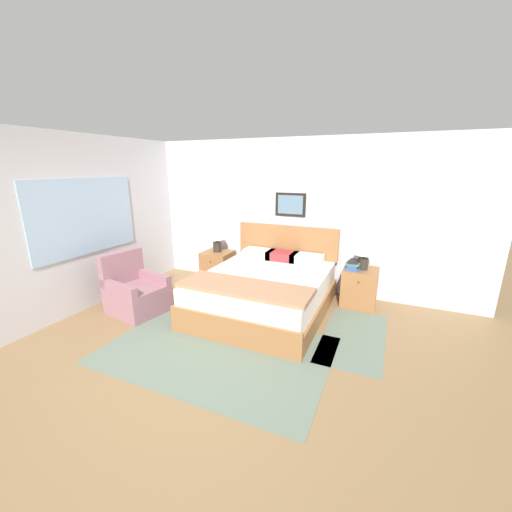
{
  "coord_description": "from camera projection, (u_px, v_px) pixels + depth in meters",
  "views": [
    {
      "loc": [
        1.95,
        -2.35,
        2.13
      ],
      "look_at": [
        0.23,
        1.57,
        0.91
      ],
      "focal_mm": 22.0,
      "sensor_mm": 36.0,
      "label": 1
    }
  ],
  "objects": [
    {
      "name": "wall_left",
      "position": [
        113.0,
        218.0,
        5.17
      ],
      "size": [
        0.08,
        5.26,
        2.6
      ],
      "color": "silver",
      "rests_on": "ground_plane"
    },
    {
      "name": "area_rug_bedside",
      "position": [
        354.0,
        337.0,
        4.07
      ],
      "size": [
        0.76,
        1.56,
        0.01
      ],
      "color": "slate",
      "rests_on": "ground_plane"
    },
    {
      "name": "book_slim_near_top",
      "position": [
        354.0,
        261.0,
        4.85
      ],
      "size": [
        0.16,
        0.25,
        0.03
      ],
      "rotation": [
        0.0,
        0.0,
        -0.1
      ],
      "color": "#232328",
      "rests_on": "book_novel_upper"
    },
    {
      "name": "armchair",
      "position": [
        135.0,
        293.0,
        4.74
      ],
      "size": [
        0.88,
        0.81,
        0.89
      ],
      "rotation": [
        0.0,
        0.0,
        -1.75
      ],
      "color": "#8E606B",
      "rests_on": "ground_plane"
    },
    {
      "name": "nightstand_near_window",
      "position": [
        218.0,
        267.0,
        5.97
      ],
      "size": [
        0.52,
        0.52,
        0.59
      ],
      "color": "#936038",
      "rests_on": "ground_plane"
    },
    {
      "name": "book_novel_upper",
      "position": [
        353.0,
        263.0,
        4.86
      ],
      "size": [
        0.23,
        0.23,
        0.04
      ],
      "rotation": [
        0.0,
        0.0,
        -0.11
      ],
      "color": "#4C7551",
      "rests_on": "book_hardcover_middle"
    },
    {
      "name": "book_thick_bottom",
      "position": [
        353.0,
        268.0,
        4.88
      ],
      "size": [
        0.26,
        0.27,
        0.04
      ],
      "rotation": [
        0.0,
        0.0,
        -0.19
      ],
      "color": "#335693",
      "rests_on": "nightstand_by_door"
    },
    {
      "name": "wall_back",
      "position": [
        274.0,
        215.0,
        5.59
      ],
      "size": [
        6.93,
        0.09,
        2.6
      ],
      "color": "silver",
      "rests_on": "ground_plane"
    },
    {
      "name": "bed",
      "position": [
        265.0,
        290.0,
        4.75
      ],
      "size": [
        1.79,
        2.15,
        1.15
      ],
      "color": "#936038",
      "rests_on": "ground_plane"
    },
    {
      "name": "area_rug_main",
      "position": [
        217.0,
        350.0,
        3.77
      ],
      "size": [
        2.65,
        1.75,
        0.01
      ],
      "color": "slate",
      "rests_on": "ground_plane"
    },
    {
      "name": "book_hardcover_middle",
      "position": [
        353.0,
        266.0,
        4.87
      ],
      "size": [
        0.16,
        0.23,
        0.04
      ],
      "rotation": [
        0.0,
        0.0,
        -0.08
      ],
      "color": "#335693",
      "rests_on": "book_thick_bottom"
    },
    {
      "name": "table_lamp_near_window",
      "position": [
        217.0,
        235.0,
        5.81
      ],
      "size": [
        0.3,
        0.3,
        0.5
      ],
      "color": "#2D2823",
      "rests_on": "nightstand_near_window"
    },
    {
      "name": "ground_plane",
      "position": [
        179.0,
        370.0,
        3.41
      ],
      "size": [
        16.0,
        16.0,
        0.0
      ],
      "primitive_type": "plane",
      "color": "olive"
    },
    {
      "name": "nightstand_by_door",
      "position": [
        359.0,
        287.0,
        4.97
      ],
      "size": [
        0.52,
        0.52,
        0.59
      ],
      "color": "#936038",
      "rests_on": "ground_plane"
    },
    {
      "name": "table_lamp_by_door",
      "position": [
        364.0,
        249.0,
        4.8
      ],
      "size": [
        0.3,
        0.3,
        0.5
      ],
      "color": "#2D2823",
      "rests_on": "nightstand_by_door"
    }
  ]
}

